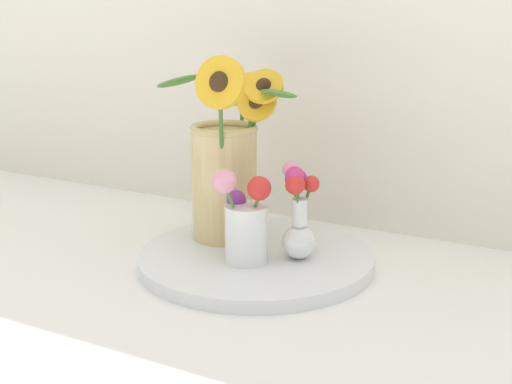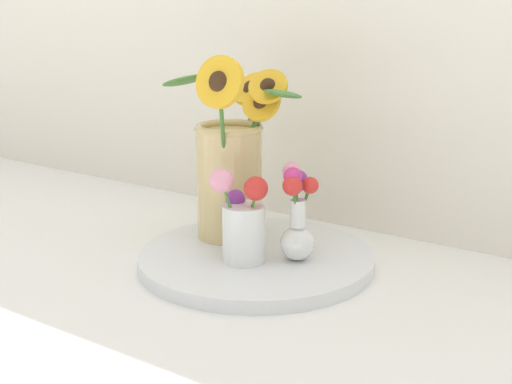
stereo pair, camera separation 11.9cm
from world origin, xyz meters
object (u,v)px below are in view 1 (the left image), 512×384
Objects in this scene: serving_tray at (256,259)px; vase_bulb_right at (298,213)px; mason_jar_sunflowers at (226,166)px; vase_small_center at (245,223)px.

vase_bulb_right reaches higher than serving_tray.
mason_jar_sunflowers reaches higher than vase_bulb_right.
mason_jar_sunflowers is at bearing 134.22° from vase_small_center.
mason_jar_sunflowers is at bearing 168.76° from vase_bulb_right.
mason_jar_sunflowers is (-0.09, 0.05, 0.14)m from serving_tray.
vase_small_center is 1.00× the size of vase_bulb_right.
mason_jar_sunflowers is 0.15m from vase_small_center.
serving_tray is 2.51× the size of vase_bulb_right.
vase_bulb_right is at bearing -11.24° from mason_jar_sunflowers.
serving_tray is 0.09m from vase_small_center.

